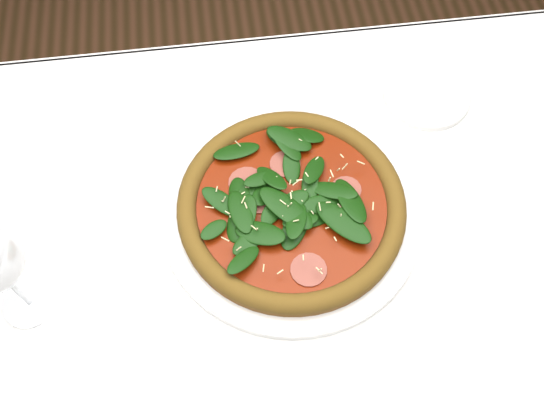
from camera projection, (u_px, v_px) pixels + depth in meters
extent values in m
plane|color=brown|center=(263.00, 371.00, 1.53)|extent=(6.00, 6.00, 0.00)
cube|color=white|center=(257.00, 248.00, 0.90)|extent=(1.20, 0.80, 0.04)
cylinder|color=#4B331E|center=(4.00, 212.00, 1.36)|extent=(0.06, 0.06, 0.71)
cylinder|color=#4B331E|center=(470.00, 160.00, 1.43)|extent=(0.06, 0.06, 0.71)
cube|color=white|center=(233.00, 83.00, 1.17)|extent=(1.20, 0.01, 0.22)
cylinder|color=silver|center=(291.00, 211.00, 0.90)|extent=(0.39, 0.39, 0.01)
torus|color=silver|center=(291.00, 210.00, 0.90)|extent=(0.39, 0.39, 0.01)
cylinder|color=brown|center=(291.00, 207.00, 0.89)|extent=(0.39, 0.39, 0.01)
torus|color=#AB7827|center=(291.00, 204.00, 0.88)|extent=(0.39, 0.39, 0.03)
cylinder|color=maroon|center=(291.00, 204.00, 0.88)|extent=(0.32, 0.32, 0.00)
cylinder|color=#A85443|center=(292.00, 203.00, 0.88)|extent=(0.29, 0.29, 0.00)
ellipsoid|color=#153D0B|center=(292.00, 199.00, 0.87)|extent=(0.31, 0.31, 0.03)
cylinder|color=#F4E39F|center=(292.00, 197.00, 0.86)|extent=(0.29, 0.29, 0.00)
cylinder|color=white|center=(30.00, 302.00, 0.83)|extent=(0.08, 0.08, 0.00)
cylinder|color=white|center=(16.00, 288.00, 0.79)|extent=(0.01, 0.01, 0.10)
cylinder|color=silver|center=(427.00, 95.00, 1.01)|extent=(0.14, 0.14, 0.01)
torus|color=silver|center=(427.00, 94.00, 1.01)|extent=(0.14, 0.14, 0.01)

